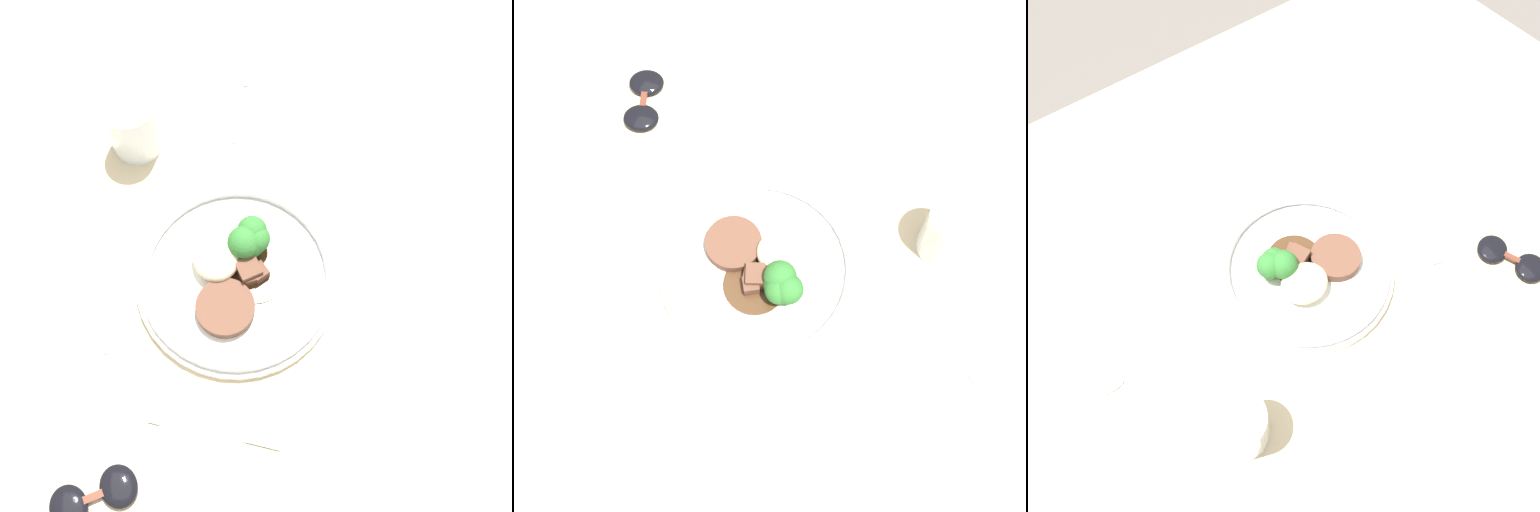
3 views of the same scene
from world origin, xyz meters
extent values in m
plane|color=#5B5651|center=(0.00, 0.00, 0.00)|extent=(8.00, 8.00, 0.00)
cube|color=beige|center=(0.00, 0.00, 0.02)|extent=(1.38, 1.19, 0.03)
cube|color=white|center=(-0.16, 0.01, 0.03)|extent=(0.14, 0.12, 0.00)
cylinder|color=white|center=(0.04, -0.04, 0.04)|extent=(0.27, 0.27, 0.01)
torus|color=#B2B2B7|center=(0.04, -0.04, 0.05)|extent=(0.26, 0.26, 0.01)
ellipsoid|color=beige|center=(0.07, -0.01, 0.07)|extent=(0.07, 0.06, 0.04)
cylinder|color=brown|center=(0.00, -0.02, 0.06)|extent=(0.08, 0.08, 0.02)
cylinder|color=#472D19|center=(0.05, -0.06, 0.05)|extent=(0.09, 0.09, 0.00)
cube|color=brown|center=(0.05, -0.07, 0.06)|extent=(0.03, 0.03, 0.02)
cube|color=brown|center=(0.04, -0.05, 0.06)|extent=(0.03, 0.03, 0.02)
cube|color=brown|center=(0.05, -0.05, 0.06)|extent=(0.04, 0.04, 0.03)
cylinder|color=#5B8E47|center=(0.08, -0.06, 0.05)|extent=(0.01, 0.01, 0.01)
sphere|color=#2D702D|center=(0.08, -0.06, 0.08)|extent=(0.04, 0.04, 0.04)
cylinder|color=#5B8E47|center=(0.08, -0.05, 0.06)|extent=(0.02, 0.02, 0.02)
sphere|color=#2D702D|center=(0.08, -0.05, 0.08)|extent=(0.04, 0.04, 0.04)
cylinder|color=#5B8E47|center=(0.10, -0.06, 0.06)|extent=(0.01, 0.01, 0.02)
sphere|color=#2D702D|center=(0.10, -0.06, 0.08)|extent=(0.04, 0.04, 0.04)
cylinder|color=#5B8E47|center=(0.08, -0.05, 0.05)|extent=(0.01, 0.01, 0.01)
sphere|color=#2D702D|center=(0.08, -0.05, 0.07)|extent=(0.03, 0.03, 0.03)
cylinder|color=#5B8E47|center=(0.09, -0.06, 0.06)|extent=(0.01, 0.01, 0.02)
sphere|color=#2D702D|center=(0.09, -0.06, 0.08)|extent=(0.04, 0.04, 0.04)
cylinder|color=orange|center=(0.26, 0.10, 0.07)|extent=(0.06, 0.06, 0.08)
cylinder|color=silver|center=(0.26, 0.10, 0.08)|extent=(0.07, 0.07, 0.10)
cube|color=#ADADB2|center=(-0.16, -0.03, 0.04)|extent=(0.03, 0.10, 0.00)
cube|color=#ADADB2|center=(-0.14, 0.05, 0.04)|extent=(0.03, 0.06, 0.00)
cube|color=#ADADB2|center=(0.01, 0.16, 0.03)|extent=(0.12, 0.05, 0.00)
cube|color=#ADADB2|center=(0.11, 0.19, 0.03)|extent=(0.09, 0.04, 0.00)
cube|color=#ADADB2|center=(0.30, -0.05, 0.03)|extent=(0.09, 0.02, 0.00)
ellipsoid|color=#ADADB2|center=(0.38, -0.06, 0.04)|extent=(0.05, 0.03, 0.01)
ellipsoid|color=black|center=(-0.22, 0.11, 0.04)|extent=(0.07, 0.06, 0.02)
ellipsoid|color=black|center=(-0.24, 0.17, 0.04)|extent=(0.07, 0.06, 0.02)
cube|color=brown|center=(-0.23, 0.14, 0.04)|extent=(0.02, 0.03, 0.00)
camera|label=1|loc=(-0.27, -0.05, 0.94)|focal=50.00mm
camera|label=2|loc=(0.20, -0.34, 0.95)|focal=50.00mm
camera|label=3|loc=(0.29, 0.23, 0.73)|focal=35.00mm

